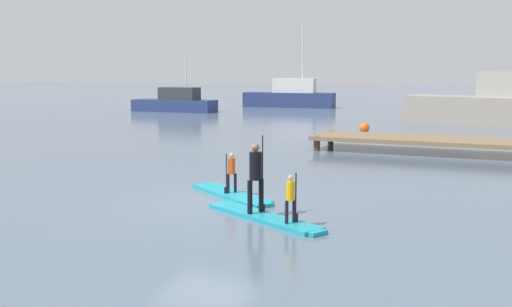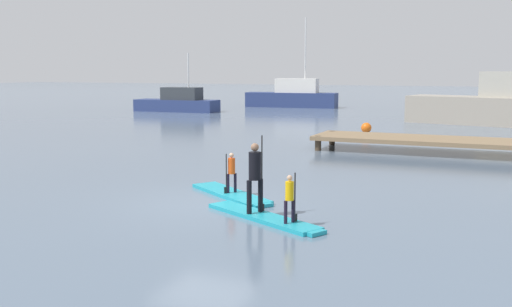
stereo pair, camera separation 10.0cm
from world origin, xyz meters
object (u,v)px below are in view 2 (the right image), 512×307
at_px(motor_boat_small_navy, 293,96).
at_px(paddler_adult, 255,173).
at_px(paddler_child_solo, 231,170).
at_px(mooring_buoy_near, 366,128).
at_px(paddleboard_far, 264,217).
at_px(fishing_boat_white_large, 500,106).
at_px(fishing_boat_green_midground, 178,102).
at_px(paddler_child_front, 290,196).
at_px(paddleboard_near, 232,194).

bearing_deg(motor_boat_small_navy, paddler_adult, -71.55).
height_order(paddler_child_solo, mooring_buoy_near, paddler_child_solo).
distance_m(paddleboard_far, paddler_adult, 1.09).
xyz_separation_m(motor_boat_small_navy, mooring_buoy_near, (11.64, -20.10, -0.74)).
relative_size(fishing_boat_white_large, fishing_boat_green_midground, 1.56).
xyz_separation_m(paddleboard_far, motor_boat_small_navy, (-13.71, 40.35, 0.99)).
xyz_separation_m(fishing_boat_white_large, motor_boat_small_navy, (-18.47, 12.11, -0.21)).
xyz_separation_m(paddler_child_solo, fishing_boat_green_midground, (-18.93, 28.90, 0.05)).
bearing_deg(paddler_adult, paddler_child_front, -27.13).
bearing_deg(fishing_boat_white_large, paddler_child_solo, -104.18).
bearing_deg(paddleboard_far, paddleboard_near, 131.79).
bearing_deg(paddler_adult, fishing_boat_green_midground, 123.62).
relative_size(paddler_child_front, fishing_boat_white_large, 0.10).
xyz_separation_m(paddleboard_near, paddler_adult, (1.55, -1.91, 1.04)).
xyz_separation_m(paddler_child_front, motor_boat_small_navy, (-14.52, 40.75, 0.32)).
bearing_deg(paddler_child_front, paddleboard_far, 153.36).
distance_m(fishing_boat_white_large, motor_boat_small_navy, 22.09).
height_order(paddler_child_front, fishing_boat_white_large, fishing_boat_white_large).
xyz_separation_m(paddler_child_front, fishing_boat_white_large, (3.95, 28.64, 0.53)).
relative_size(paddler_child_solo, fishing_boat_white_large, 0.10).
height_order(paddler_adult, mooring_buoy_near, paddler_adult).
distance_m(paddler_adult, mooring_buoy_near, 20.17).
bearing_deg(mooring_buoy_near, motor_boat_small_navy, 120.06).
bearing_deg(paddler_child_front, paddler_child_solo, 137.17).
xyz_separation_m(paddler_adult, fishing_boat_green_midground, (-20.48, 30.80, -0.30)).
xyz_separation_m(paddleboard_near, fishing_boat_green_midground, (-18.93, 28.89, 0.74)).
relative_size(paddler_adult, fishing_boat_white_large, 0.16).
relative_size(paddler_child_solo, paddler_adult, 0.60).
xyz_separation_m(paddleboard_far, paddler_adult, (-0.30, 0.16, 1.04)).
xyz_separation_m(paddler_adult, paddler_child_front, (1.11, -0.57, -0.37)).
distance_m(paddler_adult, fishing_boat_green_midground, 36.99).
distance_m(paddleboard_near, fishing_boat_white_large, 27.01).
height_order(paddler_child_solo, paddler_child_front, paddler_child_front).
distance_m(paddleboard_far, mooring_buoy_near, 20.35).
xyz_separation_m(paddleboard_far, fishing_boat_white_large, (4.76, 28.23, 1.20)).
relative_size(paddler_child_solo, paddler_child_front, 1.00).
bearing_deg(paddler_child_front, paddler_adult, 152.87).
relative_size(paddler_child_solo, motor_boat_small_navy, 0.13).
height_order(motor_boat_small_navy, mooring_buoy_near, motor_boat_small_navy).
height_order(paddler_adult, motor_boat_small_navy, motor_boat_small_navy).
relative_size(paddler_child_solo, mooring_buoy_near, 1.93).
relative_size(paddleboard_near, fishing_boat_green_midground, 0.44).
xyz_separation_m(paddler_child_front, mooring_buoy_near, (-2.88, 20.65, -0.43)).
relative_size(paddler_adult, mooring_buoy_near, 3.20).
distance_m(paddler_child_solo, mooring_buoy_near, 18.19).
height_order(paddler_child_solo, paddler_adult, paddler_adult).
bearing_deg(paddler_child_front, paddleboard_near, 137.02).
distance_m(paddleboard_near, paddleboard_far, 2.78).
height_order(paddleboard_near, motor_boat_small_navy, motor_boat_small_navy).
relative_size(paddler_child_front, motor_boat_small_navy, 0.13).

